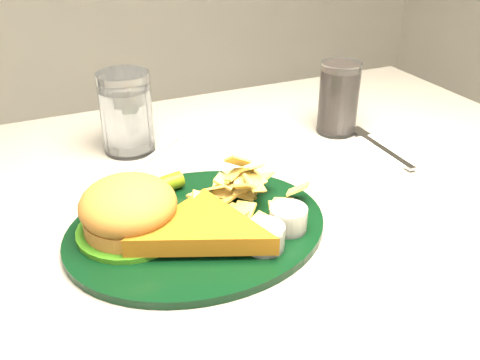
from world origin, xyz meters
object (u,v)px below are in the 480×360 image
Objects in this scene: water_glass at (126,113)px; fork_napkin at (383,150)px; dinner_plate at (196,206)px; cola_glass at (339,98)px.

water_glass is 0.77× the size of fork_napkin.
fork_napkin is at bearing 11.75° from dinner_plate.
dinner_plate is 0.26m from water_glass.
water_glass is 0.35m from cola_glass.
water_glass reaches higher than fork_napkin.
water_glass is at bearing 91.77° from dinner_plate.
dinner_plate is 0.35m from fork_napkin.
water_glass reaches higher than dinner_plate.
cola_glass is (0.32, 0.19, 0.02)m from dinner_plate.
cola_glass reaches higher than dinner_plate.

